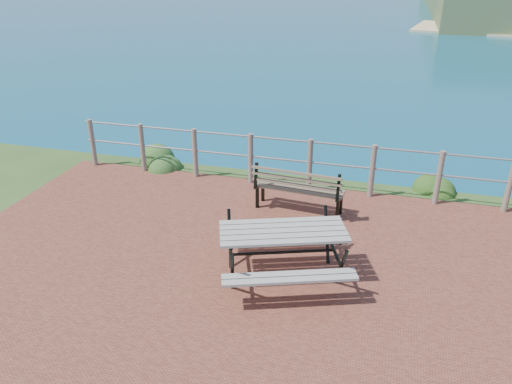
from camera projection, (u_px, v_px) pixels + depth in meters
ground at (264, 292)px, 6.63m from camera, size 10.00×7.00×0.12m
safety_railing at (310, 162)px, 9.31m from camera, size 9.40×0.10×1.00m
picnic_table at (283, 248)px, 6.77m from camera, size 1.83×1.40×0.72m
park_bench at (299, 181)px, 8.50m from camera, size 1.57×0.52×0.87m
shrub_lip_west at (161, 165)px, 10.69m from camera, size 0.81×0.81×0.57m
shrub_lip_east at (431, 189)px, 9.60m from camera, size 0.73×0.73×0.46m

